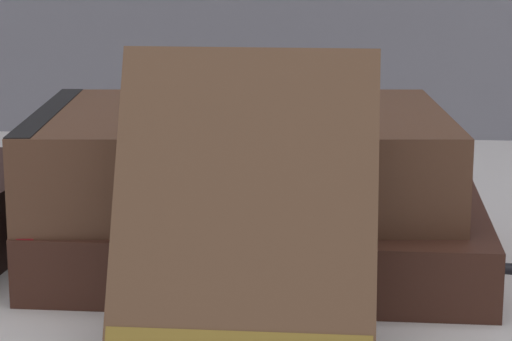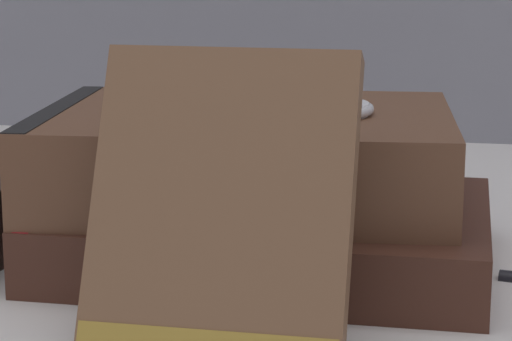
{
  "view_description": "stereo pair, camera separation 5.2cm",
  "coord_description": "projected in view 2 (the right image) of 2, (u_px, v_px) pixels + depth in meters",
  "views": [
    {
      "loc": [
        0.04,
        -0.5,
        0.17
      ],
      "look_at": [
        -0.01,
        0.01,
        0.05
      ],
      "focal_mm": 75.0,
      "sensor_mm": 36.0,
      "label": 1
    },
    {
      "loc": [
        0.09,
        -0.5,
        0.17
      ],
      "look_at": [
        -0.01,
        0.01,
        0.05
      ],
      "focal_mm": 75.0,
      "sensor_mm": 36.0,
      "label": 2
    }
  ],
  "objects": [
    {
      "name": "pocket_watch",
      "position": [
        326.0,
        108.0,
        0.54
      ],
      "size": [
        0.05,
        0.05,
        0.01
      ],
      "color": "silver",
      "rests_on": "book_flat_top"
    },
    {
      "name": "book_leaning_front",
      "position": [
        221.0,
        215.0,
        0.43
      ],
      "size": [
        0.11,
        0.07,
        0.12
      ],
      "rotation": [
        -0.45,
        0.0,
        0.0
      ],
      "color": "brown",
      "rests_on": "ground_plane"
    },
    {
      "name": "book_flat_top",
      "position": [
        236.0,
        155.0,
        0.55
      ],
      "size": [
        0.22,
        0.17,
        0.05
      ],
      "rotation": [
        0.0,
        0.0,
        0.1
      ],
      "color": "brown",
      "rests_on": "book_flat_bottom"
    },
    {
      "name": "ground_plane",
      "position": [
        278.0,
        281.0,
        0.53
      ],
      "size": [
        3.0,
        3.0,
        0.0
      ],
      "primitive_type": "plane",
      "color": "silver"
    },
    {
      "name": "book_flat_bottom",
      "position": [
        259.0,
        233.0,
        0.55
      ],
      "size": [
        0.22,
        0.16,
        0.03
      ],
      "rotation": [
        0.0,
        0.0,
        0.0
      ],
      "color": "#422319",
      "rests_on": "ground_plane"
    }
  ]
}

